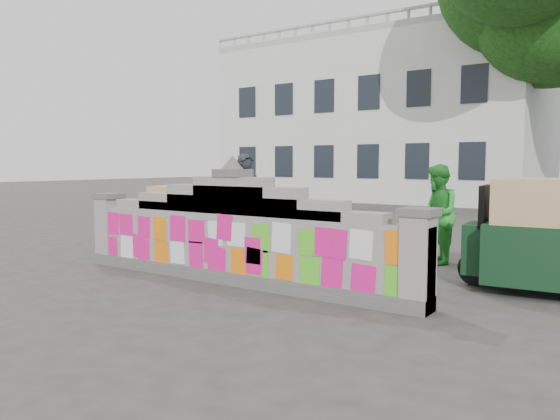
{
  "coord_description": "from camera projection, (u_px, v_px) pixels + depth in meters",
  "views": [
    {
      "loc": [
        5.45,
        -6.58,
        1.88
      ],
      "look_at": [
        0.21,
        1.0,
        1.1
      ],
      "focal_mm": 35.0,
      "sensor_mm": 36.0,
      "label": 1
    }
  ],
  "objects": [
    {
      "name": "cyclist_bike",
      "position": [
        247.0,
        229.0,
        11.28
      ],
      "size": [
        2.18,
        1.49,
        1.09
      ],
      "primitive_type": "imported",
      "rotation": [
        0.0,
        0.0,
        1.15
      ],
      "color": "black",
      "rests_on": "ground"
    },
    {
      "name": "ground",
      "position": [
        233.0,
        283.0,
        8.65
      ],
      "size": [
        100.0,
        100.0,
        0.0
      ],
      "primitive_type": "plane",
      "color": "#383533",
      "rests_on": "ground"
    },
    {
      "name": "pedestrian",
      "position": [
        437.0,
        214.0,
        10.21
      ],
      "size": [
        1.04,
        1.13,
        1.88
      ],
      "primitive_type": "imported",
      "rotation": [
        0.0,
        0.0,
        -1.11
      ],
      "color": "green",
      "rests_on": "ground"
    },
    {
      "name": "cyclist_rider",
      "position": [
        247.0,
        211.0,
        11.25
      ],
      "size": [
        0.67,
        0.79,
        1.84
      ],
      "primitive_type": "imported",
      "rotation": [
        0.0,
        0.0,
        1.15
      ],
      "color": "#22232B",
      "rests_on": "ground"
    },
    {
      "name": "building",
      "position": [
        388.0,
        125.0,
        30.29
      ],
      "size": [
        16.0,
        10.0,
        8.9
      ],
      "color": "silver",
      "rests_on": "ground"
    },
    {
      "name": "rickshaw_left",
      "position": [
        203.0,
        217.0,
        11.99
      ],
      "size": [
        2.6,
        1.62,
        1.4
      ],
      "rotation": [
        0.0,
        0.0,
        0.23
      ],
      "color": "black",
      "rests_on": "ground"
    },
    {
      "name": "parapet_wall",
      "position": [
        233.0,
        236.0,
        8.58
      ],
      "size": [
        6.48,
        0.44,
        2.01
      ],
      "color": "#4C4C49",
      "rests_on": "ground"
    }
  ]
}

